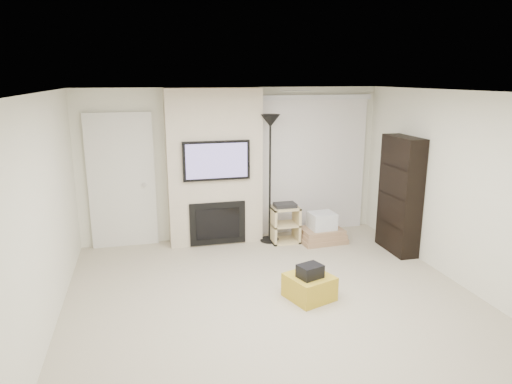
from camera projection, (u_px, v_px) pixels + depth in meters
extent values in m
cube|color=#B8AD93|center=(281.00, 312.00, 5.31)|extent=(5.00, 5.50, 0.00)
cube|color=white|center=(284.00, 93.00, 4.70)|extent=(5.00, 5.50, 0.00)
cube|color=silver|center=(233.00, 164.00, 7.59)|extent=(5.00, 0.00, 2.50)
cube|color=silver|center=(437.00, 351.00, 2.42)|extent=(5.00, 0.00, 2.50)
cube|color=silver|center=(36.00, 227.00, 4.41)|extent=(0.00, 5.50, 2.50)
cube|color=silver|center=(477.00, 195.00, 5.60)|extent=(0.00, 5.50, 2.50)
cube|color=silver|center=(296.00, 91.00, 5.54)|extent=(0.35, 0.18, 0.01)
cube|color=gold|center=(309.00, 287.00, 5.61)|extent=(0.63, 0.63, 0.30)
cube|color=black|center=(310.00, 271.00, 5.51)|extent=(0.34, 0.30, 0.16)
cube|color=beige|center=(214.00, 167.00, 7.32)|extent=(1.50, 0.40, 2.50)
cube|color=black|center=(217.00, 161.00, 7.07)|extent=(1.05, 0.06, 0.62)
cube|color=slate|center=(217.00, 161.00, 7.03)|extent=(0.96, 0.00, 0.54)
cube|color=black|center=(218.00, 223.00, 7.34)|extent=(0.90, 0.04, 0.70)
cube|color=black|center=(218.00, 224.00, 7.32)|extent=(0.70, 0.02, 0.50)
cube|color=silver|center=(122.00, 181.00, 7.17)|extent=(1.02, 0.08, 2.14)
cube|color=beige|center=(122.00, 184.00, 7.19)|extent=(0.90, 0.05, 2.05)
cylinder|color=silver|center=(144.00, 185.00, 7.23)|extent=(0.07, 0.06, 0.07)
cube|color=silver|center=(316.00, 97.00, 7.60)|extent=(1.98, 0.10, 0.08)
cube|color=white|center=(313.00, 167.00, 7.90)|extent=(1.90, 0.03, 2.29)
cylinder|color=black|center=(269.00, 240.00, 7.61)|extent=(0.31, 0.31, 0.03)
cylinder|color=black|center=(270.00, 183.00, 7.37)|extent=(0.03, 0.03, 1.95)
cone|color=black|center=(270.00, 121.00, 7.13)|extent=(0.31, 0.31, 0.20)
cube|color=beige|center=(273.00, 225.00, 7.46)|extent=(0.04, 0.38, 0.60)
cube|color=beige|center=(296.00, 223.00, 7.56)|extent=(0.04, 0.38, 0.60)
cube|color=beige|center=(284.00, 241.00, 7.58)|extent=(0.45, 0.38, 0.03)
cube|color=beige|center=(285.00, 224.00, 7.51)|extent=(0.45, 0.38, 0.03)
cube|color=beige|center=(285.00, 208.00, 7.44)|extent=(0.45, 0.38, 0.03)
cube|color=black|center=(285.00, 205.00, 7.43)|extent=(0.35, 0.25, 0.06)
cube|color=tan|center=(321.00, 239.00, 7.59)|extent=(0.77, 0.60, 0.08)
cube|color=tan|center=(322.00, 235.00, 7.57)|extent=(0.73, 0.56, 0.07)
cube|color=tan|center=(322.00, 230.00, 7.55)|extent=(0.69, 0.52, 0.07)
cube|color=silver|center=(322.00, 221.00, 7.51)|extent=(0.42, 0.38, 0.27)
cube|color=black|center=(400.00, 195.00, 6.99)|extent=(0.30, 0.80, 1.80)
cube|color=black|center=(397.00, 223.00, 7.10)|extent=(0.26, 0.72, 0.02)
cube|color=black|center=(399.00, 195.00, 6.98)|extent=(0.26, 0.72, 0.02)
cube|color=black|center=(401.00, 166.00, 6.87)|extent=(0.26, 0.72, 0.02)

